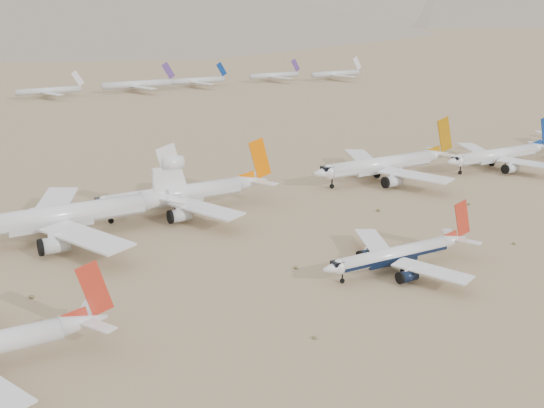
# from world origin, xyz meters

# --- Properties ---
(ground) EXTENTS (7000.00, 7000.00, 0.00)m
(ground) POSITION_xyz_m (0.00, 0.00, 0.00)
(ground) COLOR #7C6348
(ground) RESTS_ON ground
(main_airliner) EXTENTS (38.63, 37.73, 13.63)m
(main_airliner) POSITION_xyz_m (-10.55, 2.80, 3.75)
(main_airliner) COLOR white
(main_airliner) RESTS_ON ground
(row2_navy_widebody) EXTENTS (47.15, 46.11, 16.77)m
(row2_navy_widebody) POSITION_xyz_m (79.32, 58.03, 4.68)
(row2_navy_widebody) COLOR white
(row2_navy_widebody) RESTS_ON ground
(row2_gold_tail) EXTENTS (53.15, 51.98, 18.92)m
(row2_gold_tail) POSITION_xyz_m (33.86, 64.65, 5.29)
(row2_gold_tail) COLOR white
(row2_gold_tail) RESTS_ON ground
(row2_orange_tail) EXTENTS (52.57, 51.43, 18.75)m
(row2_orange_tail) POSITION_xyz_m (-37.04, 65.13, 5.26)
(row2_orange_tail) COLOR white
(row2_orange_tail) RESTS_ON ground
(row2_white_trijet) EXTENTS (60.52, 59.15, 21.45)m
(row2_white_trijet) POSITION_xyz_m (-69.73, 59.12, 6.21)
(row2_white_trijet) COLOR white
(row2_white_trijet) RESTS_ON ground
(distant_storage_row) EXTENTS (475.46, 50.83, 14.98)m
(distant_storage_row) POSITION_xyz_m (-37.03, 301.07, 4.41)
(distant_storage_row) COLOR silver
(distant_storage_row) RESTS_ON ground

